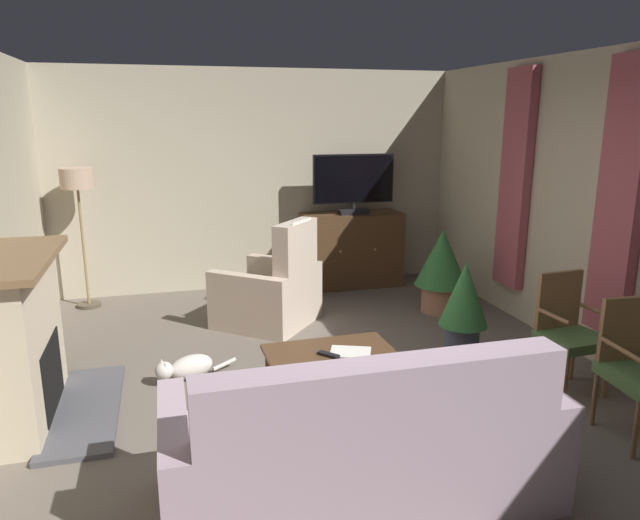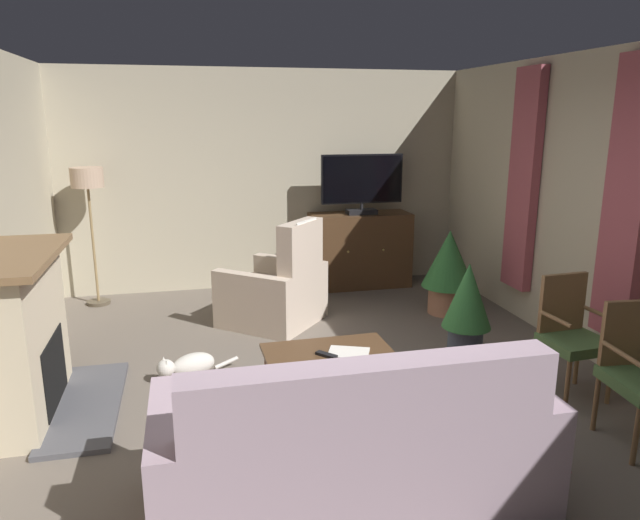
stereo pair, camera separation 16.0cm
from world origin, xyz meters
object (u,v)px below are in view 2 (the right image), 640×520
potted_plant_small_fern_corner (467,307)px  potted_plant_on_hearth_side (449,267)px  armchair_angled_to_table (277,292)px  television (362,183)px  floor_lamp (88,191)px  fireplace (19,339)px  sofa_floral (353,453)px  cat (189,365)px  coffee_table (329,358)px  tv_remote (326,355)px  folded_newspaper (349,352)px  tv_cabinet (360,252)px  side_chair_beside_plant (640,371)px  side_chair_tucked_against_wall (571,332)px

potted_plant_small_fern_corner → potted_plant_on_hearth_side: potted_plant_on_hearth_side is taller
armchair_angled_to_table → television: bearing=41.2°
armchair_angled_to_table → floor_lamp: floor_lamp is taller
armchair_angled_to_table → potted_plant_small_fern_corner: size_ratio=1.36×
fireplace → floor_lamp: floor_lamp is taller
television → floor_lamp: (-3.23, 0.00, -0.01)m
sofa_floral → cat: size_ratio=3.17×
coffee_table → tv_remote: size_ratio=5.71×
armchair_angled_to_table → cat: size_ratio=1.83×
folded_newspaper → tv_cabinet: bearing=94.0°
armchair_angled_to_table → side_chair_beside_plant: armchair_angled_to_table is taller
tv_cabinet → television: television is taller
coffee_table → tv_remote: tv_remote is taller
tv_cabinet → floor_lamp: (-3.23, -0.05, 0.88)m
television → sofa_floral: (-1.33, -4.22, -1.02)m
armchair_angled_to_table → potted_plant_on_hearth_side: bearing=-3.1°
cat → floor_lamp: (-1.02, 2.28, 1.23)m
side_chair_tucked_against_wall → cat: bearing=161.6°
television → side_chair_beside_plant: (0.74, -3.97, -0.85)m
coffee_table → tv_remote: 0.10m
fireplace → sofa_floral: fireplace is taller
sofa_floral → potted_plant_on_hearth_side: bearing=56.7°
tv_remote → floor_lamp: (-2.02, 3.15, 0.87)m
television → folded_newspaper: (-1.04, -3.11, -0.90)m
coffee_table → tv_remote: bearing=-116.3°
sofa_floral → side_chair_tucked_against_wall: sofa_floral is taller
coffee_table → side_chair_tucked_against_wall: bearing=-5.7°
side_chair_beside_plant → side_chair_tucked_against_wall: (-0.01, 0.72, 0.01)m
sofa_floral → side_chair_tucked_against_wall: (2.06, 0.96, 0.18)m
tv_cabinet → side_chair_tucked_against_wall: side_chair_tucked_against_wall is taller
tv_cabinet → side_chair_tucked_against_wall: 3.39m
tv_cabinet → potted_plant_small_fern_corner: size_ratio=1.37×
sofa_floral → floor_lamp: 4.74m
fireplace → potted_plant_small_fern_corner: size_ratio=1.52×
tv_cabinet → cat: size_ratio=1.84×
potted_plant_on_hearth_side → cat: 3.08m
tv_cabinet → side_chair_tucked_against_wall: bearing=-77.5°
potted_plant_on_hearth_side → cat: size_ratio=1.37×
fireplace → tv_remote: bearing=-12.9°
folded_newspaper → cat: (-1.17, 0.84, -0.35)m
tv_remote → armchair_angled_to_table: 2.04m
cat → floor_lamp: 2.78m
armchair_angled_to_table → side_chair_beside_plant: (2.01, -2.86, 0.16)m
side_chair_beside_plant → floor_lamp: size_ratio=0.59×
television → side_chair_beside_plant: bearing=-79.4°
potted_plant_on_hearth_side → tv_remote: bearing=-134.1°
fireplace → tv_remote: 2.24m
side_chair_tucked_against_wall → potted_plant_small_fern_corner: (-0.53, 0.71, 0.01)m
fireplace → coffee_table: (2.22, -0.43, -0.19)m
television → side_chair_tucked_against_wall: television is taller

